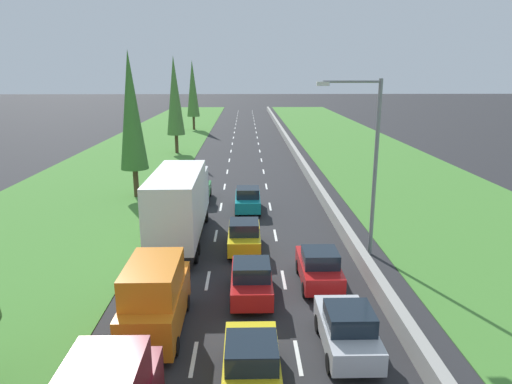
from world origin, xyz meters
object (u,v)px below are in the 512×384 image
(yellow_hatchback_centre_lane_fourth, at_px, (244,236))
(poplar_tree_second, at_px, (131,111))
(yellow_hatchback_centre_lane, at_px, (252,364))
(poplar_tree_third, at_px, (175,96))
(red_hatchback_right_lane, at_px, (319,267))
(orange_van_left_lane, at_px, (155,298))
(white_box_truck_left_lane, at_px, (180,205))
(green_hatchback_left_lane, at_px, (198,190))
(street_light_mast, at_px, (369,156))
(poplar_tree_fourth, at_px, (193,89))
(teal_hatchback_centre_lane, at_px, (248,199))
(red_hatchback_centre_lane, at_px, (251,280))
(silver_hatchback_right_lane_second, at_px, (347,329))

(yellow_hatchback_centre_lane_fourth, height_order, poplar_tree_second, poplar_tree_second)
(yellow_hatchback_centre_lane, distance_m, poplar_tree_third, 43.55)
(red_hatchback_right_lane, relative_size, poplar_tree_second, 0.36)
(orange_van_left_lane, xyz_separation_m, poplar_tree_second, (-5.11, 19.28, 5.11))
(orange_van_left_lane, bearing_deg, white_box_truck_left_lane, 92.24)
(green_hatchback_left_lane, xyz_separation_m, street_light_mast, (9.72, -10.63, 4.40))
(yellow_hatchback_centre_lane, relative_size, poplar_tree_third, 0.35)
(poplar_tree_second, bearing_deg, green_hatchback_left_lane, -14.61)
(green_hatchback_left_lane, relative_size, poplar_tree_fourth, 0.35)
(yellow_hatchback_centre_lane_fourth, distance_m, green_hatchback_left_lane, 10.59)
(red_hatchback_right_lane, distance_m, poplar_tree_third, 37.58)
(yellow_hatchback_centre_lane, xyz_separation_m, teal_hatchback_centre_lane, (-0.01, 18.46, 0.00))
(red_hatchback_centre_lane, relative_size, teal_hatchback_centre_lane, 1.00)
(green_hatchback_left_lane, height_order, poplar_tree_third, poplar_tree_third)
(red_hatchback_centre_lane, relative_size, poplar_tree_third, 0.35)
(yellow_hatchback_centre_lane_fourth, xyz_separation_m, green_hatchback_left_lane, (-3.44, 10.02, 0.00))
(white_box_truck_left_lane, distance_m, green_hatchback_left_lane, 8.71)
(yellow_hatchback_centre_lane_fourth, height_order, red_hatchback_right_lane, same)
(yellow_hatchback_centre_lane, distance_m, teal_hatchback_centre_lane, 18.46)
(silver_hatchback_right_lane_second, distance_m, poplar_tree_fourth, 65.06)
(red_hatchback_right_lane, bearing_deg, street_light_mast, 50.60)
(yellow_hatchback_centre_lane, xyz_separation_m, street_light_mast, (6.03, 10.58, 4.40))
(street_light_mast, bearing_deg, poplar_tree_third, 114.25)
(red_hatchback_right_lane, height_order, green_hatchback_left_lane, same)
(yellow_hatchback_centre_lane_fourth, relative_size, poplar_tree_fourth, 0.35)
(teal_hatchback_centre_lane, relative_size, poplar_tree_third, 0.35)
(orange_van_left_lane, distance_m, yellow_hatchback_centre_lane_fourth, 8.63)
(red_hatchback_right_lane, bearing_deg, orange_van_left_lane, -149.68)
(orange_van_left_lane, height_order, yellow_hatchback_centre_lane, orange_van_left_lane)
(orange_van_left_lane, relative_size, green_hatchback_left_lane, 1.26)
(red_hatchback_centre_lane, xyz_separation_m, teal_hatchback_centre_lane, (-0.08, 12.66, 0.00))
(white_box_truck_left_lane, distance_m, poplar_tree_fourth, 53.34)
(white_box_truck_left_lane, xyz_separation_m, silver_hatchback_right_lane_second, (7.07, -10.75, -1.35))
(yellow_hatchback_centre_lane_fourth, xyz_separation_m, red_hatchback_right_lane, (3.35, -4.18, 0.00))
(poplar_tree_second, bearing_deg, poplar_tree_fourth, 90.28)
(white_box_truck_left_lane, xyz_separation_m, green_hatchback_left_lane, (0.11, 8.60, -1.35))
(orange_van_left_lane, height_order, poplar_tree_fourth, poplar_tree_fourth)
(white_box_truck_left_lane, distance_m, red_hatchback_right_lane, 8.99)
(red_hatchback_right_lane, bearing_deg, poplar_tree_fourth, 101.46)
(red_hatchback_right_lane, bearing_deg, white_box_truck_left_lane, 141.01)
(poplar_tree_second, relative_size, street_light_mast, 1.21)
(white_box_truck_left_lane, xyz_separation_m, poplar_tree_fourth, (-4.95, 52.92, 4.50))
(white_box_truck_left_lane, relative_size, poplar_tree_second, 0.86)
(poplar_tree_second, height_order, poplar_tree_fourth, poplar_tree_fourth)
(teal_hatchback_centre_lane, distance_m, green_hatchback_left_lane, 4.59)
(orange_van_left_lane, height_order, green_hatchback_left_lane, orange_van_left_lane)
(poplar_tree_third, bearing_deg, street_light_mast, -65.75)
(yellow_hatchback_centre_lane, xyz_separation_m, poplar_tree_fourth, (-8.74, 65.53, 5.85))
(orange_van_left_lane, distance_m, silver_hatchback_right_lane_second, 6.85)
(white_box_truck_left_lane, bearing_deg, teal_hatchback_centre_lane, 57.06)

